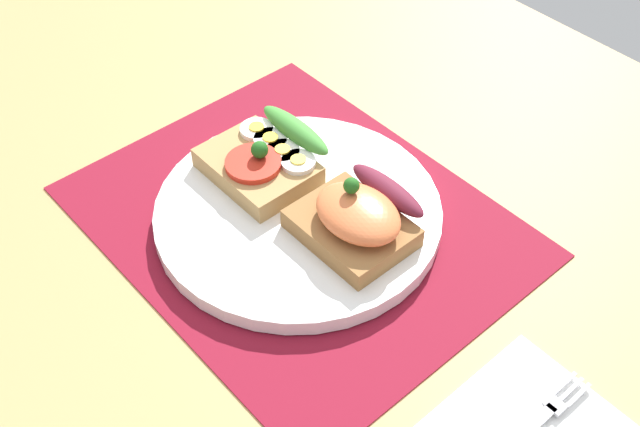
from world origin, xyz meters
TOP-DOWN VIEW (x-y plane):
  - ground_plane at (0.00, 0.00)cm, footprint 120.00×90.00cm
  - placemat at (0.00, 0.00)cm, footprint 38.56×30.77cm
  - plate at (0.00, 0.00)cm, footprint 25.89×25.89cm
  - sandwich_egg_tomato at (-5.66, 1.08)cm, footprint 10.24×9.20cm
  - sandwich_salmon at (5.93, 1.73)cm, footprint 9.90×9.12cm

SIDE VIEW (x-z plane):
  - ground_plane at x=0.00cm, z-range -3.20..0.00cm
  - placemat at x=0.00cm, z-range 0.00..0.30cm
  - plate at x=0.00cm, z-range 0.30..1.82cm
  - sandwich_egg_tomato at x=-5.66cm, z-range 1.26..5.47cm
  - sandwich_salmon at x=5.93cm, z-range 1.02..6.77cm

